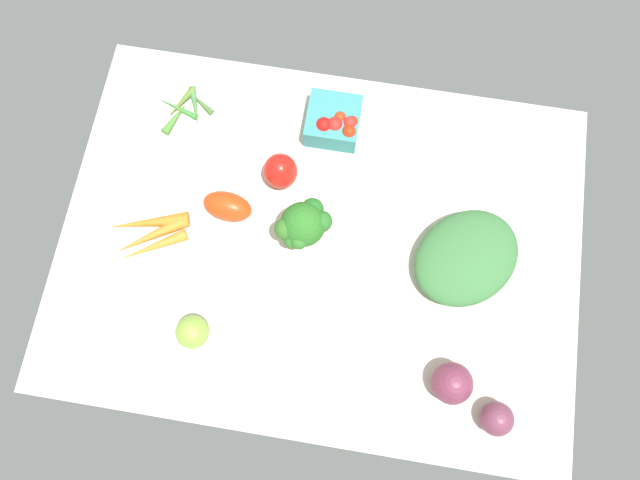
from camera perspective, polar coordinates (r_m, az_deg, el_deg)
The scene contains 11 objects.
tablecloth at distance 118.82cm, azimuth -0.00°, elevation -0.40°, with size 104.00×76.00×2.00cm, color beige.
leafy_greens_clump at distance 117.09cm, azimuth 14.05°, elevation -1.67°, with size 21.91×17.54×6.73cm, color #3C763E.
roma_tomato at distance 118.61cm, azimuth -8.98°, elevation 3.26°, with size 9.98×5.71×5.71cm, color red.
okra_pile at distance 131.54cm, azimuth -13.04°, elevation 12.33°, with size 12.65×12.05×1.88cm.
bell_pepper_red at distance 118.82cm, azimuth -3.87°, elevation 6.69°, with size 6.90×6.90×8.12cm, color red.
heirloom_tomato_green at distance 113.71cm, azimuth -12.31°, elevation -8.72°, with size 6.33×6.33×6.33cm, color #8BB341.
carrot_bunch at distance 121.79cm, azimuth -16.10°, elevation 0.68°, with size 16.51×12.65×2.96cm.
red_onion_near_basket at distance 114.92cm, azimuth 16.78°, elevation -16.29°, with size 6.20×6.20×6.20cm, color brown.
red_onion_center at distance 112.32cm, azimuth 12.69°, elevation -13.42°, with size 7.70×7.70×7.70cm, color brown.
berry_basket at distance 124.15cm, azimuth 1.39°, elevation 11.42°, with size 10.85×10.85×6.72cm.
broccoli_head at distance 110.55cm, azimuth -1.63°, elevation 1.47°, with size 10.48×10.44×12.70cm.
Camera 1 is at (5.12, -31.35, 115.50)cm, focal length 32.93 mm.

